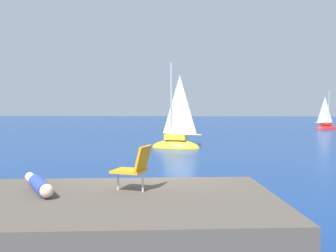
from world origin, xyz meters
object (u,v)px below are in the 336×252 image
sailboat_far (326,127)px  sailboat_near (176,143)px  beach_chair (135,166)px  person_sunbather (39,184)px

sailboat_far → sailboat_near: bearing=-131.2°
beach_chair → person_sunbather: bearing=17.6°
sailboat_near → beach_chair: 16.15m
person_sunbather → sailboat_far: bearing=-58.6°
person_sunbather → beach_chair: bearing=-119.9°
sailboat_far → beach_chair: (-15.49, -35.36, 1.29)m
sailboat_near → person_sunbather: bearing=96.5°
sailboat_near → beach_chair: bearing=102.4°
sailboat_near → sailboat_far: sailboat_near is taller
sailboat_far → person_sunbather: bearing=-118.3°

